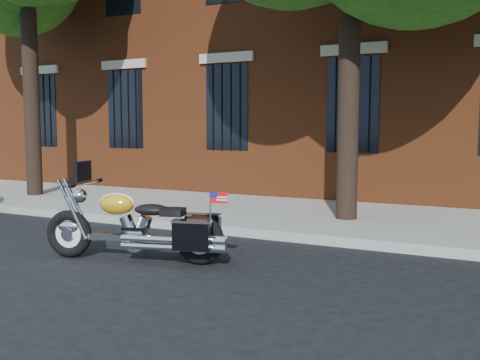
% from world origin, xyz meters
% --- Properties ---
extents(ground, '(120.00, 120.00, 0.00)m').
position_xyz_m(ground, '(0.00, 0.00, 0.00)').
color(ground, black).
rests_on(ground, ground).
extents(curb, '(40.00, 0.16, 0.15)m').
position_xyz_m(curb, '(0.00, 1.38, 0.07)').
color(curb, gray).
rests_on(curb, ground).
extents(sidewalk, '(40.00, 3.60, 0.15)m').
position_xyz_m(sidewalk, '(0.00, 3.26, 0.07)').
color(sidewalk, gray).
rests_on(sidewalk, ground).
extents(motorcycle, '(2.55, 1.11, 1.28)m').
position_xyz_m(motorcycle, '(-1.18, -0.66, 0.43)').
color(motorcycle, black).
rests_on(motorcycle, ground).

